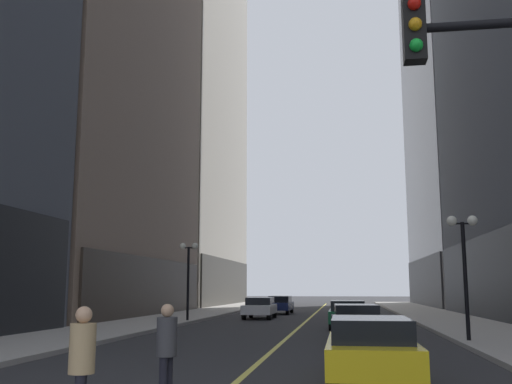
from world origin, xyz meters
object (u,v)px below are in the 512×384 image
car_navy (280,304)px  pedestrian_with_orange_bag (167,347)px  car_green (348,313)px  street_lamp_right_mid (464,249)px  pedestrian_in_tan_trench (82,361)px  car_yellow (371,348)px  car_black (356,321)px  car_white (260,307)px  street_lamp_left_far (188,264)px

car_navy → pedestrian_with_orange_bag: 34.73m
car_green → street_lamp_right_mid: 8.78m
pedestrian_in_tan_trench → street_lamp_right_mid: size_ratio=0.38×
car_yellow → pedestrian_in_tan_trench: pedestrian_in_tan_trench is taller
street_lamp_right_mid → car_black: bearing=168.8°
car_navy → street_lamp_right_mid: street_lamp_right_mid is taller
car_black → pedestrian_with_orange_bag: pedestrian_with_orange_bag is taller
car_green → car_navy: bearing=107.5°
car_yellow → pedestrian_with_orange_bag: 4.44m
car_yellow → car_navy: same height
car_white → street_lamp_left_far: (-3.34, -5.00, 2.54)m
pedestrian_with_orange_bag → car_green: bearing=80.9°
car_navy → pedestrian_with_orange_bag: (1.85, -34.68, 0.24)m
car_navy → pedestrian_with_orange_bag: bearing=-86.9°
car_navy → pedestrian_in_tan_trench: size_ratio=2.62×
car_yellow → pedestrian_in_tan_trench: size_ratio=2.56×
pedestrian_in_tan_trench → car_navy: bearing=92.1°
car_black → street_lamp_right_mid: bearing=-11.2°
car_black → car_navy: size_ratio=0.95×
car_green → street_lamp_left_far: 9.77m
car_black → car_navy: (-5.17, 22.19, 0.00)m
car_green → pedestrian_in_tan_trench: size_ratio=2.45×
pedestrian_in_tan_trench → street_lamp_right_mid: bearing=61.4°
car_green → pedestrian_with_orange_bag: 19.37m
car_yellow → car_white: bearing=103.2°
street_lamp_right_mid → car_yellow: bearing=-112.3°
car_black → street_lamp_right_mid: (3.77, -0.74, 2.54)m
car_yellow → car_black: size_ratio=1.03×
street_lamp_right_mid → car_green: bearing=118.6°
pedestrian_with_orange_bag → pedestrian_in_tan_trench: pedestrian_in_tan_trench is taller
car_yellow → street_lamp_left_far: bearing=114.8°
car_green → car_navy: size_ratio=0.93×
car_yellow → pedestrian_with_orange_bag: bearing=-140.6°
pedestrian_with_orange_bag → pedestrian_in_tan_trench: 2.19m
car_navy → street_lamp_right_mid: (8.94, -22.93, 2.54)m
car_yellow → car_white: same height
car_white → street_lamp_right_mid: street_lamp_right_mid is taller
car_green → car_navy: 16.31m
car_black → street_lamp_left_far: bearing=131.8°
car_green → street_lamp_left_far: size_ratio=0.92×
car_white → pedestrian_with_orange_bag: 27.70m
street_lamp_left_far → street_lamp_right_mid: size_ratio=1.00×
pedestrian_with_orange_bag → street_lamp_left_far: bearing=104.2°
street_lamp_left_far → street_lamp_right_mid: bearing=-40.3°
car_white → car_navy: 7.09m
pedestrian_with_orange_bag → car_yellow: bearing=39.4°
car_navy → car_yellow: bearing=-80.6°
street_lamp_left_far → pedestrian_in_tan_trench: bearing=-78.1°
car_white → street_lamp_left_far: street_lamp_left_far is taller
car_yellow → car_white: size_ratio=1.05×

